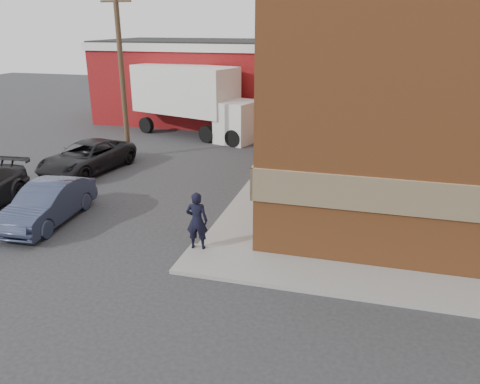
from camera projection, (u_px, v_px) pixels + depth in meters
The scene contains 10 objects.
ground at pixel (207, 248), 14.83m from camera, with size 90.00×90.00×0.00m, color #28282B.
brick_building at pixel (470, 76), 19.28m from camera, with size 14.25×18.25×9.36m.
sidewalk_south at pixel (468, 296), 12.14m from camera, with size 16.00×1.80×0.12m, color gray.
sidewalk_west at pixel (279, 168), 22.82m from camera, with size 1.80×18.00×0.12m, color gray.
warehouse at pixel (218, 81), 33.49m from camera, with size 16.30×8.30×5.60m.
utility_pole at pixel (121, 65), 23.23m from camera, with size 2.00×0.26×9.00m.
man at pixel (197, 221), 14.30m from camera, with size 0.67×0.44×1.84m, color black.
sedan at pixel (48, 203), 16.56m from camera, with size 1.52×4.35×1.43m, color #313952.
suv_a at pixel (87, 157), 22.23m from camera, with size 2.38×5.15×1.43m, color black.
box_truck at pixel (196, 97), 28.77m from camera, with size 8.97×4.97×4.25m.
Camera 1 is at (4.54, -12.57, 6.75)m, focal length 35.00 mm.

